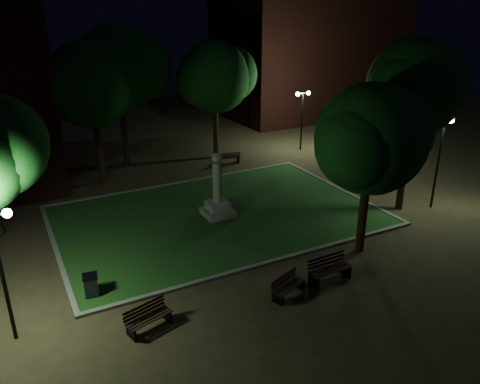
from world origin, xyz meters
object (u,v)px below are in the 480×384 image
Objects in this scene: bench_right_side at (358,176)px; bench_far_side at (229,158)px; bench_west_near at (148,318)px; bench_near_left at (287,286)px; monument at (217,198)px; trash_bin at (91,286)px; bench_near_right at (329,269)px.

bench_far_side is (-5.15, 6.65, -0.02)m from bench_right_side.
bench_near_left is at bearing -22.09° from bench_west_near.
monument is at bearing 69.69° from bench_right_side.
trash_bin is at bearing 99.59° from bench_west_near.
monument is 1.99× the size of bench_right_side.
trash_bin reaches higher than bench_near_left.
monument is 9.36m from bench_right_side.
bench_far_side is at bearing 38.76° from bench_west_near.
bench_right_side is at bearing 42.44° from bench_near_right.
bench_near_left is 0.88× the size of bench_near_right.
bench_near_right is (1.97, 0.14, 0.07)m from bench_near_left.
bench_far_side is at bearing 14.57° from bench_right_side.
monument reaches higher than bench_near_left.
monument is 1.97× the size of bench_west_near.
bench_west_near is 16.65m from bench_right_side.
bench_near_left is 0.95× the size of bench_right_side.
bench_near_right is 6.97m from bench_west_near.
bench_near_right is 8.76m from trash_bin.
bench_west_near is at bearing 153.48° from bench_near_left.
bench_far_side is at bearing 51.07° from bench_near_left.
bench_near_left is 1.71× the size of trash_bin.
monument is 8.83m from bench_west_near.
bench_near_right is 1.08× the size of bench_right_side.
bench_near_right reaches higher than bench_far_side.
bench_near_right reaches higher than trash_bin.
bench_west_near is 1.01× the size of bench_right_side.
bench_near_left is 7.00m from trash_bin.
bench_near_left is 12.67m from bench_right_side.
monument is at bearing 30.73° from trash_bin.
bench_west_near reaches higher than bench_far_side.
bench_far_side is (4.18, 7.12, -0.58)m from monument.
bench_right_side is (10.01, 7.76, 0.02)m from bench_near_left.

